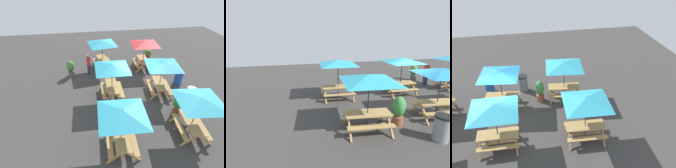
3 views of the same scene
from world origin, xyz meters
The scene contains 9 objects.
ground_plane centered at (0.00, 0.00, 0.00)m, with size 27.24×27.24×0.00m, color #3D3A38.
picnic_table_0 centered at (-3.60, -1.87, 1.99)m, with size 2.81×2.81×2.34m.
picnic_table_1 centered at (-3.89, 1.70, 1.99)m, with size 2.82×2.82×2.34m.
picnic_table_2 centered at (0.02, 1.52, 1.99)m, with size 2.83×2.83×2.34m.
picnic_table_5 centered at (-0.12, -1.59, 1.99)m, with size 2.80×2.80×2.34m.
trash_bin_gray centered at (-1.30, -3.14, 0.49)m, with size 0.59×0.59×0.98m.
potted_plant_0 centered at (2.99, 4.20, 0.69)m, with size 0.59×0.59×1.23m.
potted_plant_1 centered at (-2.19, -1.81, 0.68)m, with size 0.51×0.51×1.27m.
person_standing centered at (2.98, 2.85, 0.89)m, with size 0.39×0.28×1.67m.
Camera 2 is at (-6.21, -7.55, 3.78)m, focal length 28.00 mm.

